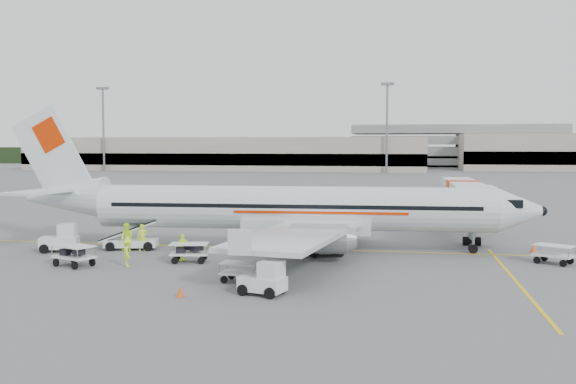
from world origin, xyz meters
name	(u,v)px	position (x,y,z in m)	size (l,w,h in m)	color
ground	(283,249)	(0.00, 0.00, 0.00)	(360.00, 360.00, 0.00)	#56595B
stripe_lead	(283,249)	(0.00, 0.00, 0.01)	(44.00, 0.20, 0.01)	yellow
stripe_cross	(515,280)	(14.00, -8.00, 0.01)	(0.20, 20.00, 0.01)	yellow
terminal_west	(224,154)	(-40.00, 130.00, 4.50)	(110.00, 22.00, 9.00)	gray
parking_garage	(455,145)	(25.00, 160.00, 7.00)	(62.00, 24.00, 14.00)	slate
treeline	(375,156)	(0.00, 175.00, 3.00)	(300.00, 3.00, 6.00)	black
mast_west	(103,130)	(-70.00, 118.00, 11.00)	(3.20, 1.20, 22.00)	slate
mast_center	(387,129)	(5.00, 118.00, 11.00)	(3.20, 1.20, 22.00)	slate
aircraft	(293,178)	(0.76, -0.26, 4.90)	(35.57, 27.88, 9.80)	silver
jet_bridge	(462,207)	(12.95, 9.70, 2.16)	(3.09, 16.48, 4.33)	silver
belt_loader	(131,231)	(-10.27, -2.00, 1.28)	(4.71, 1.77, 2.55)	silver
tug_fore	(325,241)	(3.15, -2.25, 0.95)	(2.45, 1.41, 1.90)	silver
tug_mid	(262,278)	(1.40, -13.50, 0.84)	(2.16, 1.24, 1.67)	silver
tug_aft	(59,238)	(-14.69, -3.68, 0.94)	(2.43, 1.39, 1.88)	silver
cart_loaded_a	(189,253)	(-4.77, -5.98, 0.60)	(2.29, 1.36, 1.20)	silver
cart_loaded_b	(74,256)	(-11.11, -8.37, 0.63)	(2.43, 1.44, 1.27)	silver
cart_empty_a	(240,272)	(-0.32, -10.93, 0.53)	(2.04, 1.21, 1.06)	silver
cart_empty_b	(554,254)	(17.14, -2.75, 0.58)	(2.24, 1.32, 1.17)	silver
cone_nose	(533,247)	(16.80, 1.45, 0.35)	(0.42, 0.42, 0.69)	#EA4E0E
cone_port	(339,217)	(2.33, 17.47, 0.33)	(0.41, 0.41, 0.66)	#EA4E0E
cone_stbd	(180,291)	(-2.36, -14.60, 0.27)	(0.34, 0.34, 0.55)	#EA4E0E
crew_a	(142,237)	(-9.30, -2.39, 0.91)	(0.66, 0.43, 1.81)	#B6E422
crew_b	(127,237)	(-10.22, -2.81, 0.96)	(0.93, 0.73, 1.92)	#B6E422
crew_c	(128,253)	(-7.93, -7.91, 0.84)	(1.08, 0.62, 1.67)	#B6E422
crew_d	(183,247)	(-5.34, -5.54, 0.85)	(0.99, 0.41, 1.70)	#B6E422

